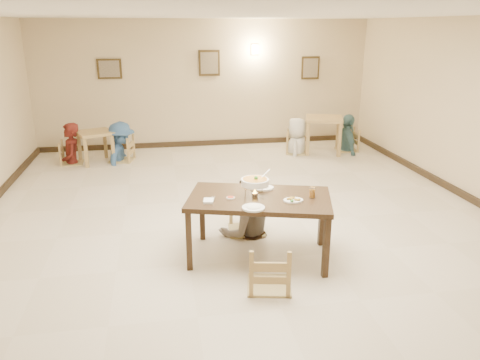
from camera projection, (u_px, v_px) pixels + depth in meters
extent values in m
plane|color=beige|center=(243.00, 225.00, 7.02)|extent=(10.00, 10.00, 0.00)
plane|color=white|center=(244.00, 13.00, 6.07)|extent=(10.00, 10.00, 0.00)
plane|color=beige|center=(205.00, 84.00, 11.22)|extent=(10.00, 0.00, 10.00)
cube|color=black|center=(207.00, 143.00, 11.64)|extent=(8.00, 0.06, 0.12)
cube|color=#372915|center=(109.00, 69.00, 10.69)|extent=(0.55, 0.03, 0.45)
cube|color=gray|center=(109.00, 69.00, 10.67)|extent=(0.45, 0.01, 0.37)
cube|color=#372915|center=(209.00, 63.00, 11.04)|extent=(0.50, 0.03, 0.60)
cube|color=gray|center=(209.00, 63.00, 11.02)|extent=(0.41, 0.01, 0.49)
cube|color=#372915|center=(310.00, 68.00, 11.50)|extent=(0.45, 0.03, 0.55)
cube|color=gray|center=(311.00, 68.00, 11.49)|extent=(0.37, 0.01, 0.45)
cube|color=#FFD88C|center=(255.00, 49.00, 11.13)|extent=(0.16, 0.05, 0.22)
cube|color=#372414|center=(259.00, 199.00, 5.81)|extent=(1.96, 1.44, 0.06)
cube|color=#372414|center=(189.00, 241.00, 5.62)|extent=(0.07, 0.07, 0.76)
cube|color=#372414|center=(326.00, 248.00, 5.45)|extent=(0.07, 0.07, 0.76)
cube|color=#372414|center=(202.00, 214.00, 6.43)|extent=(0.07, 0.07, 0.76)
cube|color=#372414|center=(322.00, 219.00, 6.27)|extent=(0.07, 0.07, 0.76)
cube|color=tan|center=(247.00, 199.00, 6.65)|extent=(0.50, 0.50, 0.05)
cube|color=tan|center=(270.00, 249.00, 5.21)|extent=(0.49, 0.49, 0.05)
imported|color=gray|center=(247.00, 177.00, 6.49)|extent=(0.91, 0.75, 1.69)
torus|color=silver|center=(255.00, 185.00, 5.79)|extent=(0.27, 0.27, 0.01)
cylinder|color=silver|center=(255.00, 194.00, 5.83)|extent=(0.07, 0.07, 0.04)
cone|color=#FFA526|center=(255.00, 191.00, 5.81)|extent=(0.04, 0.04, 0.06)
cylinder|color=white|center=(255.00, 182.00, 5.78)|extent=(0.35, 0.35, 0.08)
cylinder|color=#A9671C|center=(255.00, 179.00, 5.76)|extent=(0.30, 0.30, 0.02)
sphere|color=#2D7223|center=(256.00, 178.00, 5.75)|extent=(0.05, 0.05, 0.05)
cylinder|color=silver|center=(264.00, 175.00, 5.84)|extent=(0.16, 0.10, 0.11)
cylinder|color=silver|center=(262.00, 188.00, 5.89)|extent=(0.01, 0.01, 0.16)
cylinder|color=silver|center=(246.00, 189.00, 5.85)|extent=(0.01, 0.01, 0.16)
cylinder|color=silver|center=(257.00, 194.00, 5.70)|extent=(0.01, 0.01, 0.16)
cylinder|color=white|center=(262.00, 188.00, 6.08)|extent=(0.31, 0.31, 0.02)
ellipsoid|color=white|center=(262.00, 188.00, 6.08)|extent=(0.20, 0.17, 0.07)
cylinder|color=white|center=(253.00, 208.00, 5.43)|extent=(0.27, 0.27, 0.02)
ellipsoid|color=white|center=(253.00, 207.00, 5.43)|extent=(0.18, 0.15, 0.06)
cylinder|color=white|center=(293.00, 200.00, 5.66)|extent=(0.24, 0.24, 0.02)
sphere|color=#2D7223|center=(292.00, 201.00, 5.58)|extent=(0.04, 0.04, 0.04)
cylinder|color=white|center=(231.00, 198.00, 5.75)|extent=(0.10, 0.10, 0.02)
cylinder|color=#B62B13|center=(231.00, 197.00, 5.74)|extent=(0.08, 0.08, 0.01)
cube|color=white|center=(208.00, 201.00, 5.63)|extent=(0.14, 0.17, 0.03)
cube|color=silver|center=(212.00, 199.00, 5.71)|extent=(0.05, 0.16, 0.01)
cube|color=silver|center=(214.00, 199.00, 5.72)|extent=(0.05, 0.16, 0.01)
cylinder|color=white|center=(312.00, 192.00, 5.75)|extent=(0.07, 0.07, 0.14)
cylinder|color=orange|center=(312.00, 193.00, 5.76)|extent=(0.06, 0.06, 0.11)
cube|color=tan|center=(95.00, 133.00, 10.00)|extent=(0.89, 0.89, 0.06)
cube|color=tan|center=(86.00, 153.00, 9.74)|extent=(0.07, 0.07, 0.63)
cube|color=tan|center=(113.00, 149.00, 10.03)|extent=(0.07, 0.07, 0.63)
cube|color=tan|center=(79.00, 147.00, 10.20)|extent=(0.07, 0.07, 0.63)
cube|color=tan|center=(105.00, 144.00, 10.49)|extent=(0.07, 0.07, 0.63)
cube|color=tan|center=(324.00, 119.00, 10.77)|extent=(1.06, 1.06, 0.06)
cube|color=tan|center=(308.00, 139.00, 10.62)|extent=(0.07, 0.07, 0.77)
cube|color=tan|center=(339.00, 140.00, 10.52)|extent=(0.07, 0.07, 0.77)
cube|color=tan|center=(308.00, 132.00, 11.29)|extent=(0.07, 0.07, 0.77)
cube|color=tan|center=(338.00, 133.00, 11.19)|extent=(0.07, 0.07, 0.77)
cube|color=tan|center=(70.00, 144.00, 9.99)|extent=(0.44, 0.44, 0.05)
cube|color=tan|center=(120.00, 140.00, 10.19)|extent=(0.49, 0.49, 0.05)
cube|color=tan|center=(297.00, 134.00, 10.82)|extent=(0.47, 0.47, 0.05)
cube|color=tan|center=(348.00, 132.00, 11.03)|extent=(0.47, 0.47, 0.05)
imported|color=#511713|center=(68.00, 123.00, 9.84)|extent=(0.54, 0.72, 1.78)
imported|color=#32588A|center=(119.00, 122.00, 10.06)|extent=(0.87, 1.23, 1.73)
imported|color=silver|center=(298.00, 118.00, 10.70)|extent=(0.81, 0.95, 1.66)
imported|color=slate|center=(349.00, 114.00, 10.90)|extent=(0.49, 1.05, 1.75)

